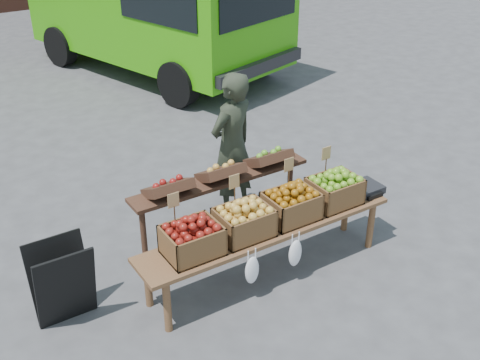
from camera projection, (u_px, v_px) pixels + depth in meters
ground at (216, 309)px, 5.61m from camera, size 80.00×80.00×0.00m
delivery_van at (155, 8)px, 11.12m from camera, size 3.84×5.78×2.38m
vendor at (232, 146)px, 6.72m from camera, size 0.72×0.57×1.71m
chalkboard_sign at (63, 283)px, 5.32m from camera, size 0.53×0.29×0.81m
back_table at (221, 201)px, 6.32m from camera, size 2.10×0.44×1.04m
display_bench at (267, 250)px, 5.95m from camera, size 2.70×0.56×0.57m
crate_golden_apples at (192, 241)px, 5.35m from camera, size 0.50×0.40×0.28m
crate_russet_pears at (244, 223)px, 5.61m from camera, size 0.50×0.40×0.28m
crate_red_apples at (291, 206)px, 5.87m from camera, size 0.50×0.40×0.28m
crate_green_apples at (334, 191)px, 6.13m from camera, size 0.50×0.40×0.28m
weighing_scale at (364, 188)px, 6.38m from camera, size 0.34×0.30×0.08m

